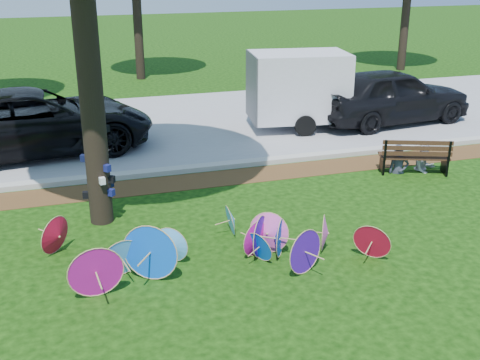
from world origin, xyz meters
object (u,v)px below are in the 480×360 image
at_px(dark_pickup, 391,96).
at_px(person_right, 427,145).
at_px(parasol_pile, 211,245).
at_px(park_bench, 414,155).
at_px(black_van, 35,121).
at_px(person_left, 401,146).
at_px(cargo_trailer, 299,86).

relative_size(dark_pickup, person_right, 3.93).
distance_m(parasol_pile, park_bench, 6.43).
distance_m(black_van, dark_pickup, 10.25).
bearing_deg(person_left, person_right, 18.11).
relative_size(cargo_trailer, person_left, 2.06).
distance_m(park_bench, person_right, 0.41).
distance_m(black_van, person_left, 9.12).
bearing_deg(park_bench, parasol_pile, -131.57).
bearing_deg(cargo_trailer, person_left, -71.75).
bearing_deg(park_bench, cargo_trailer, 125.21).
distance_m(dark_pickup, cargo_trailer, 2.96).
xyz_separation_m(cargo_trailer, park_bench, (1.14, -4.39, -0.83)).
distance_m(cargo_trailer, person_right, 4.64).
distance_m(parasol_pile, cargo_trailer, 8.72).
height_order(park_bench, person_right, person_right).
bearing_deg(person_right, park_bench, -177.40).
height_order(cargo_trailer, person_left, cargo_trailer).
bearing_deg(park_bench, person_right, 28.73).
xyz_separation_m(park_bench, person_left, (-0.35, 0.05, 0.24)).
distance_m(person_left, person_right, 0.70).
bearing_deg(cargo_trailer, park_bench, -67.51).
xyz_separation_m(black_van, person_left, (8.12, -4.15, -0.16)).
bearing_deg(parasol_pile, cargo_trailer, 58.44).
height_order(parasol_pile, park_bench, parasol_pile).
xyz_separation_m(black_van, person_right, (8.82, -4.15, -0.20)).
relative_size(parasol_pile, person_left, 4.29).
height_order(cargo_trailer, person_right, cargo_trailer).
relative_size(person_left, person_right, 1.06).
height_order(black_van, dark_pickup, dark_pickup).
bearing_deg(black_van, parasol_pile, -165.80).
bearing_deg(black_van, cargo_trailer, -95.42).
xyz_separation_m(black_van, cargo_trailer, (7.33, 0.20, 0.43)).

